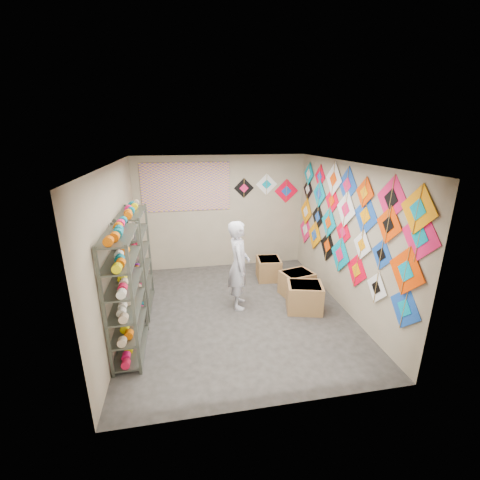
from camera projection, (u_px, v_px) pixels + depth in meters
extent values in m
plane|color=#2D2A27|center=(238.00, 311.00, 6.00)|extent=(4.50, 4.50, 0.00)
plane|color=tan|center=(221.00, 213.00, 7.67)|extent=(4.00, 0.00, 4.00)
plane|color=tan|center=(273.00, 309.00, 3.47)|extent=(4.00, 0.00, 4.00)
plane|color=tan|center=(117.00, 250.00, 5.23)|extent=(0.00, 4.50, 4.50)
plane|color=tan|center=(344.00, 237.00, 5.91)|extent=(0.00, 4.50, 4.50)
plane|color=#665F56|center=(237.00, 164.00, 5.15)|extent=(4.50, 4.50, 0.00)
cube|color=#4C5147|center=(126.00, 295.00, 4.60)|extent=(0.40, 1.10, 1.90)
cube|color=#4C5147|center=(137.00, 262.00, 5.81)|extent=(0.40, 1.10, 1.90)
cylinder|color=#FF1264|center=(119.00, 306.00, 4.12)|extent=(0.12, 0.10, 0.12)
cylinder|color=#F06401|center=(122.00, 299.00, 4.30)|extent=(0.12, 0.10, 0.12)
cylinder|color=yellow|center=(124.00, 293.00, 4.48)|extent=(0.12, 0.10, 0.12)
cylinder|color=white|center=(126.00, 286.00, 4.66)|extent=(0.12, 0.10, 0.12)
cylinder|color=red|center=(128.00, 281.00, 4.84)|extent=(0.12, 0.10, 0.12)
cylinder|color=#69168F|center=(130.00, 275.00, 5.02)|extent=(0.12, 0.10, 0.12)
cylinder|color=tan|center=(133.00, 267.00, 5.34)|extent=(0.12, 0.10, 0.12)
cylinder|color=#0A7085|center=(134.00, 263.00, 5.52)|extent=(0.12, 0.10, 0.12)
cylinder|color=#FF1264|center=(136.00, 259.00, 5.69)|extent=(0.12, 0.10, 0.12)
cylinder|color=#F06401|center=(137.00, 255.00, 5.87)|extent=(0.12, 0.10, 0.12)
cylinder|color=yellow|center=(138.00, 251.00, 6.05)|extent=(0.12, 0.10, 0.12)
cylinder|color=white|center=(139.00, 248.00, 6.23)|extent=(0.12, 0.10, 0.12)
cube|color=#1748AF|center=(405.00, 308.00, 4.35)|extent=(0.04, 0.63, 0.63)
cube|color=white|center=(377.00, 288.00, 4.94)|extent=(0.01, 0.52, 0.52)
cube|color=#EF0022|center=(357.00, 270.00, 5.52)|extent=(0.03, 0.63, 0.63)
cube|color=#0091B2|center=(340.00, 255.00, 6.05)|extent=(0.03, 0.71, 0.71)
cube|color=black|center=(328.00, 246.00, 6.59)|extent=(0.04, 0.67, 0.67)
cube|color=#FF9400|center=(315.00, 235.00, 7.17)|extent=(0.04, 0.67, 0.67)
cube|color=#E41254|center=(305.00, 229.00, 7.73)|extent=(0.04, 0.70, 0.70)
cube|color=#F33D00|center=(406.00, 271.00, 4.25)|extent=(0.03, 0.71, 0.71)
cube|color=#1748AF|center=(382.00, 254.00, 4.79)|extent=(0.02, 0.51, 0.51)
cube|color=white|center=(362.00, 245.00, 5.28)|extent=(0.02, 0.53, 0.53)
cube|color=#EF0022|center=(343.00, 232.00, 5.92)|extent=(0.01, 0.55, 0.55)
cube|color=#0091B2|center=(328.00, 222.00, 6.45)|extent=(0.02, 0.64, 0.64)
cube|color=black|center=(318.00, 217.00, 6.99)|extent=(0.03, 0.60, 0.60)
cube|color=#FF9400|center=(306.00, 211.00, 7.59)|extent=(0.03, 0.65, 0.65)
cube|color=#E41254|center=(420.00, 237.00, 3.99)|extent=(0.03, 0.70, 0.70)
cube|color=#F33D00|center=(389.00, 225.00, 4.56)|extent=(0.03, 0.58, 0.58)
cube|color=#1748AF|center=(366.00, 216.00, 5.16)|extent=(0.03, 0.69, 0.69)
cube|color=white|center=(346.00, 209.00, 5.73)|extent=(0.03, 0.67, 0.67)
cube|color=#EF0022|center=(332.00, 200.00, 6.28)|extent=(0.02, 0.58, 0.58)
cube|color=#0091B2|center=(319.00, 194.00, 6.81)|extent=(0.02, 0.60, 0.60)
cube|color=black|center=(308.00, 189.00, 7.44)|extent=(0.02, 0.54, 0.54)
cube|color=#FF9400|center=(418.00, 210.00, 3.97)|extent=(0.03, 0.66, 0.66)
cube|color=#E41254|center=(392.00, 199.00, 4.49)|extent=(0.03, 0.69, 0.69)
cube|color=#F33D00|center=(365.00, 192.00, 5.11)|extent=(0.03, 0.51, 0.51)
cube|color=#1748AF|center=(347.00, 185.00, 5.67)|extent=(0.01, 0.66, 0.66)
cube|color=white|center=(334.00, 179.00, 6.12)|extent=(0.02, 0.66, 0.66)
cube|color=#EF0022|center=(320.00, 177.00, 6.76)|extent=(0.01, 0.52, 0.52)
cube|color=#0091B2|center=(309.00, 174.00, 7.30)|extent=(0.02, 0.53, 0.53)
cube|color=black|center=(244.00, 188.00, 7.57)|extent=(0.48, 0.02, 0.48)
cube|color=white|center=(267.00, 184.00, 7.64)|extent=(0.52, 0.02, 0.52)
cube|color=#EF0022|center=(286.00, 191.00, 7.78)|extent=(0.59, 0.02, 0.59)
cube|color=#6F4AA0|center=(186.00, 187.00, 7.31)|extent=(2.00, 0.01, 1.10)
imported|color=silver|center=(239.00, 265.00, 5.94)|extent=(0.72, 0.57, 1.69)
cube|color=olive|center=(304.00, 297.00, 5.97)|extent=(0.74, 0.67, 0.53)
cube|color=olive|center=(297.00, 283.00, 6.55)|extent=(0.71, 0.63, 0.49)
cube|color=olive|center=(269.00, 269.00, 7.28)|extent=(0.56, 0.61, 0.49)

